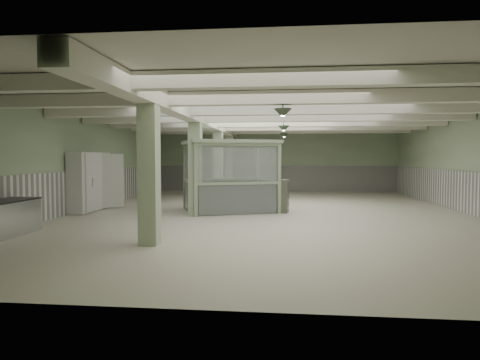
# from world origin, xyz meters

# --- Properties ---
(floor) EXTENTS (20.00, 20.00, 0.00)m
(floor) POSITION_xyz_m (0.00, 0.00, 0.00)
(floor) COLOR beige
(floor) RESTS_ON ground
(ceiling) EXTENTS (14.00, 20.00, 0.02)m
(ceiling) POSITION_xyz_m (0.00, 0.00, 3.60)
(ceiling) COLOR beige
(ceiling) RESTS_ON wall_back
(wall_back) EXTENTS (14.00, 0.02, 3.60)m
(wall_back) POSITION_xyz_m (0.00, 10.00, 1.80)
(wall_back) COLOR #A6BB96
(wall_back) RESTS_ON floor
(wall_front) EXTENTS (14.00, 0.02, 3.60)m
(wall_front) POSITION_xyz_m (0.00, -10.00, 1.80)
(wall_front) COLOR #A6BB96
(wall_front) RESTS_ON floor
(wall_left) EXTENTS (0.02, 20.00, 3.60)m
(wall_left) POSITION_xyz_m (-7.00, 0.00, 1.80)
(wall_left) COLOR #A6BB96
(wall_left) RESTS_ON floor
(wall_right) EXTENTS (0.02, 20.00, 3.60)m
(wall_right) POSITION_xyz_m (7.00, 0.00, 1.80)
(wall_right) COLOR #A6BB96
(wall_right) RESTS_ON floor
(wainscot_left) EXTENTS (0.05, 19.90, 1.50)m
(wainscot_left) POSITION_xyz_m (-6.97, 0.00, 0.75)
(wainscot_left) COLOR white
(wainscot_left) RESTS_ON floor
(wainscot_right) EXTENTS (0.05, 19.90, 1.50)m
(wainscot_right) POSITION_xyz_m (6.97, 0.00, 0.75)
(wainscot_right) COLOR white
(wainscot_right) RESTS_ON floor
(wainscot_back) EXTENTS (13.90, 0.05, 1.50)m
(wainscot_back) POSITION_xyz_m (0.00, 9.97, 0.75)
(wainscot_back) COLOR white
(wainscot_back) RESTS_ON floor
(girder) EXTENTS (0.45, 19.90, 0.40)m
(girder) POSITION_xyz_m (-2.50, 0.00, 3.38)
(girder) COLOR silver
(girder) RESTS_ON ceiling
(beam_a) EXTENTS (13.90, 0.35, 0.32)m
(beam_a) POSITION_xyz_m (0.00, -7.50, 3.42)
(beam_a) COLOR silver
(beam_a) RESTS_ON ceiling
(beam_b) EXTENTS (13.90, 0.35, 0.32)m
(beam_b) POSITION_xyz_m (0.00, -5.00, 3.42)
(beam_b) COLOR silver
(beam_b) RESTS_ON ceiling
(beam_c) EXTENTS (13.90, 0.35, 0.32)m
(beam_c) POSITION_xyz_m (0.00, -2.50, 3.42)
(beam_c) COLOR silver
(beam_c) RESTS_ON ceiling
(beam_d) EXTENTS (13.90, 0.35, 0.32)m
(beam_d) POSITION_xyz_m (0.00, 0.00, 3.42)
(beam_d) COLOR silver
(beam_d) RESTS_ON ceiling
(beam_e) EXTENTS (13.90, 0.35, 0.32)m
(beam_e) POSITION_xyz_m (0.00, 2.50, 3.42)
(beam_e) COLOR silver
(beam_e) RESTS_ON ceiling
(beam_f) EXTENTS (13.90, 0.35, 0.32)m
(beam_f) POSITION_xyz_m (0.00, 5.00, 3.42)
(beam_f) COLOR silver
(beam_f) RESTS_ON ceiling
(beam_g) EXTENTS (13.90, 0.35, 0.32)m
(beam_g) POSITION_xyz_m (0.00, 7.50, 3.42)
(beam_g) COLOR silver
(beam_g) RESTS_ON ceiling
(column_a) EXTENTS (0.42, 0.42, 3.60)m
(column_a) POSITION_xyz_m (-2.50, -6.00, 1.80)
(column_a) COLOR #ADC19C
(column_a) RESTS_ON floor
(column_b) EXTENTS (0.42, 0.42, 3.60)m
(column_b) POSITION_xyz_m (-2.50, -1.00, 1.80)
(column_b) COLOR #ADC19C
(column_b) RESTS_ON floor
(column_c) EXTENTS (0.42, 0.42, 3.60)m
(column_c) POSITION_xyz_m (-2.50, 4.00, 1.80)
(column_c) COLOR #ADC19C
(column_c) RESTS_ON floor
(column_d) EXTENTS (0.42, 0.42, 3.60)m
(column_d) POSITION_xyz_m (-2.50, 8.00, 1.80)
(column_d) COLOR #ADC19C
(column_d) RESTS_ON floor
(pendant_front) EXTENTS (0.44, 0.44, 0.22)m
(pendant_front) POSITION_xyz_m (0.50, -5.00, 3.05)
(pendant_front) COLOR #324131
(pendant_front) RESTS_ON ceiling
(pendant_mid) EXTENTS (0.44, 0.44, 0.22)m
(pendant_mid) POSITION_xyz_m (0.50, 0.50, 3.05)
(pendant_mid) COLOR #324131
(pendant_mid) RESTS_ON ceiling
(pendant_back) EXTENTS (0.44, 0.44, 0.22)m
(pendant_back) POSITION_xyz_m (0.50, 5.50, 3.05)
(pendant_back) COLOR #324131
(pendant_back) RESTS_ON ceiling
(walkin_cooler) EXTENTS (1.12, 2.36, 2.16)m
(walkin_cooler) POSITION_xyz_m (-6.62, -0.26, 1.08)
(walkin_cooler) COLOR silver
(walkin_cooler) RESTS_ON floor
(guard_booth) EXTENTS (4.02, 3.74, 2.61)m
(guard_booth) POSITION_xyz_m (-1.50, 0.42, 1.76)
(guard_booth) COLOR #8CA180
(guard_booth) RESTS_ON floor
(filing_cabinet) EXTENTS (0.46, 0.60, 1.19)m
(filing_cabinet) POSITION_xyz_m (0.48, 0.06, 0.59)
(filing_cabinet) COLOR #525647
(filing_cabinet) RESTS_ON floor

